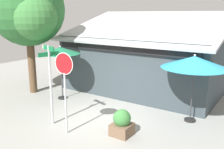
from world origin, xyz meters
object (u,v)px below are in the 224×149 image
patio_umbrella_forest_green_left (60,51)px  patio_umbrella_teal_center (194,62)px  street_sign_post (50,77)px  shade_tree (29,11)px  sidewalk_planter (122,123)px  stop_sign (65,78)px

patio_umbrella_forest_green_left → patio_umbrella_teal_center: size_ratio=1.00×
street_sign_post → shade_tree: size_ratio=0.49×
street_sign_post → sidewalk_planter: bearing=14.2°
street_sign_post → shade_tree: 5.01m
street_sign_post → stop_sign: size_ratio=1.05×
stop_sign → patio_umbrella_forest_green_left: stop_sign is taller
street_sign_post → patio_umbrella_forest_green_left: (-1.83, 2.38, 0.55)m
street_sign_post → patio_umbrella_teal_center: street_sign_post is taller
stop_sign → sidewalk_planter: bearing=29.2°
patio_umbrella_teal_center → sidewalk_planter: (-1.63, -2.53, -1.94)m
shade_tree → street_sign_post: bearing=-30.6°
street_sign_post → stop_sign: 1.06m
street_sign_post → sidewalk_planter: 3.15m
street_sign_post → shade_tree: bearing=149.4°
street_sign_post → patio_umbrella_teal_center: 5.45m
patio_umbrella_teal_center → shade_tree: 8.40m
patio_umbrella_teal_center → shade_tree: (-8.12, -1.00, 1.93)m
stop_sign → patio_umbrella_teal_center: (3.35, 3.50, 0.36)m
stop_sign → sidewalk_planter: (1.72, 0.96, -1.58)m
patio_umbrella_teal_center → shade_tree: size_ratio=0.43×
stop_sign → patio_umbrella_teal_center: stop_sign is taller
stop_sign → shade_tree: bearing=152.4°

